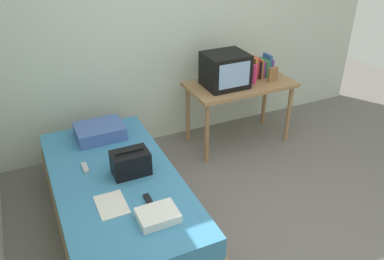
% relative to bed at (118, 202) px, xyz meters
% --- Properties ---
extents(ground_plane, '(8.00, 8.00, 0.00)m').
position_rel_bed_xyz_m(ground_plane, '(1.01, -0.70, -0.24)').
color(ground_plane, slate).
extents(wall_back, '(5.20, 0.10, 2.60)m').
position_rel_bed_xyz_m(wall_back, '(1.01, 1.30, 1.06)').
color(wall_back, silver).
rests_on(wall_back, ground).
extents(bed, '(1.00, 2.00, 0.49)m').
position_rel_bed_xyz_m(bed, '(0.00, 0.00, 0.00)').
color(bed, '#9E754C').
rests_on(bed, ground).
extents(desk, '(1.16, 0.60, 0.73)m').
position_rel_bed_xyz_m(desk, '(1.63, 0.80, 0.39)').
color(desk, '#9E754C').
rests_on(desk, ground).
extents(tv, '(0.44, 0.39, 0.36)m').
position_rel_bed_xyz_m(tv, '(1.43, 0.79, 0.66)').
color(tv, black).
rests_on(tv, desk).
extents(water_bottle, '(0.06, 0.06, 0.20)m').
position_rel_bed_xyz_m(water_bottle, '(1.76, 0.73, 0.58)').
color(water_bottle, '#E53372').
rests_on(water_bottle, desk).
extents(book_row, '(0.25, 0.17, 0.24)m').
position_rel_bed_xyz_m(book_row, '(1.93, 0.87, 0.59)').
color(book_row, '#CC7233').
rests_on(book_row, desk).
extents(picture_frame, '(0.11, 0.02, 0.17)m').
position_rel_bed_xyz_m(picture_frame, '(1.96, 0.68, 0.57)').
color(picture_frame, olive).
rests_on(picture_frame, desk).
extents(pillow, '(0.44, 0.34, 0.13)m').
position_rel_bed_xyz_m(pillow, '(0.04, 0.69, 0.31)').
color(pillow, '#4766AD').
rests_on(pillow, bed).
extents(handbag, '(0.30, 0.20, 0.22)m').
position_rel_bed_xyz_m(handbag, '(0.14, 0.01, 0.35)').
color(handbag, black).
rests_on(handbag, bed).
extents(magazine, '(0.21, 0.29, 0.01)m').
position_rel_bed_xyz_m(magazine, '(-0.12, -0.32, 0.25)').
color(magazine, white).
rests_on(magazine, bed).
extents(remote_dark, '(0.04, 0.16, 0.02)m').
position_rel_bed_xyz_m(remote_dark, '(0.14, -0.40, 0.26)').
color(remote_dark, black).
rests_on(remote_dark, bed).
extents(remote_silver, '(0.04, 0.14, 0.02)m').
position_rel_bed_xyz_m(remote_silver, '(-0.20, 0.22, 0.26)').
color(remote_silver, '#B7B7BC').
rests_on(remote_silver, bed).
extents(folded_towel, '(0.28, 0.22, 0.07)m').
position_rel_bed_xyz_m(folded_towel, '(0.14, -0.60, 0.28)').
color(folded_towel, white).
rests_on(folded_towel, bed).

